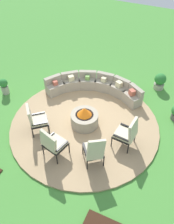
{
  "coord_description": "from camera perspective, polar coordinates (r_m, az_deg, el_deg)",
  "views": [
    {
      "loc": [
        2.46,
        -5.11,
        5.99
      ],
      "look_at": [
        0.0,
        0.2,
        0.45
      ],
      "focal_mm": 38.64,
      "sensor_mm": 36.0,
      "label": 1
    }
  ],
  "objects": [
    {
      "name": "lounge_chair_back_right",
      "position": [
        7.28,
        9.56,
        -4.9
      ],
      "size": [
        0.67,
        0.64,
        1.09
      ],
      "rotation": [
        0.0,
        0.0,
        7.76
      ],
      "color": "black",
      "rests_on": "patio_circle"
    },
    {
      "name": "curved_stone_bench",
      "position": [
        9.32,
        1.83,
        6.06
      ],
      "size": [
        3.64,
        1.63,
        0.67
      ],
      "color": "#9E937F",
      "rests_on": "patio_circle"
    },
    {
      "name": "fire_pit",
      "position": [
        8.0,
        -0.6,
        -1.45
      ],
      "size": [
        0.92,
        0.92,
        0.73
      ],
      "color": "#9E937F",
      "rests_on": "patio_circle"
    },
    {
      "name": "ground_plane",
      "position": [
        8.25,
        -0.59,
        -3.14
      ],
      "size": [
        24.0,
        24.0,
        0.0
      ],
      "primitive_type": "plane",
      "color": "#478C38"
    },
    {
      "name": "lounge_chair_front_left",
      "position": [
        7.77,
        -12.06,
        -1.61
      ],
      "size": [
        0.77,
        0.78,
        1.07
      ],
      "rotation": [
        0.0,
        0.0,
        5.43
      ],
      "color": "black",
      "rests_on": "patio_circle"
    },
    {
      "name": "patio_circle",
      "position": [
        8.23,
        -0.59,
        -3.0
      ],
      "size": [
        5.01,
        5.01,
        0.06
      ],
      "primitive_type": "cylinder",
      "color": "tan",
      "rests_on": "ground_plane"
    },
    {
      "name": "lounge_chair_back_left",
      "position": [
        6.76,
        1.71,
        -9.03
      ],
      "size": [
        0.78,
        0.82,
        1.15
      ],
      "rotation": [
        0.0,
        0.0,
        6.95
      ],
      "color": "black",
      "rests_on": "patio_circle"
    },
    {
      "name": "lounge_chair_front_right",
      "position": [
        6.99,
        -8.13,
        -7.27
      ],
      "size": [
        0.74,
        0.71,
        1.15
      ],
      "rotation": [
        0.0,
        0.0,
        6.05
      ],
      "color": "black",
      "rests_on": "patio_circle"
    },
    {
      "name": "potted_plant_0",
      "position": [
        10.0,
        16.86,
        7.05
      ],
      "size": [
        0.46,
        0.46,
        0.67
      ],
      "color": "#A89E8E",
      "rests_on": "ground_plane"
    },
    {
      "name": "potted_plant_2",
      "position": [
        9.85,
        -19.02,
        5.87
      ],
      "size": [
        0.33,
        0.33,
        0.65
      ],
      "color": "#A89E8E",
      "rests_on": "ground_plane"
    }
  ]
}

